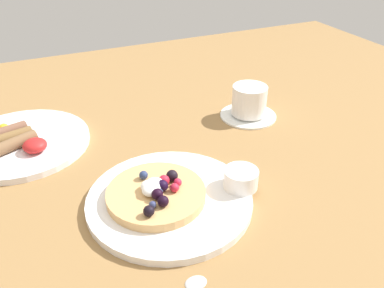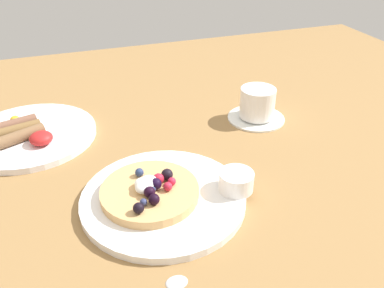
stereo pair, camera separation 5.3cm
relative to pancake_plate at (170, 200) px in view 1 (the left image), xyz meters
The scene contains 8 objects.
ground_plane 9.33cm from the pancake_plate, 46.97° to the left, with size 170.25×141.81×3.00cm, color olive.
pancake_plate is the anchor object (origin of this frame).
pancake_with_berries 2.60cm from the pancake_plate, 167.32° to the left, with size 15.26×15.26×3.32cm.
syrup_ramekin 11.73cm from the pancake_plate, 11.34° to the right, with size 5.50×5.50×3.10cm.
breakfast_plate 33.90cm from the pancake_plate, 125.71° to the left, with size 25.76×25.76×1.23cm, color white.
fried_breakfast 33.97cm from the pancake_plate, 128.05° to the left, with size 11.66×14.73×2.56cm.
coffee_saucer 32.96cm from the pancake_plate, 37.30° to the left, with size 12.14×12.14×0.79cm, color white.
coffee_cup 33.32cm from the pancake_plate, 37.33° to the left, with size 8.96×8.68×6.25cm.
Camera 1 is at (-22.73, -51.87, 40.63)cm, focal length 37.27 mm.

